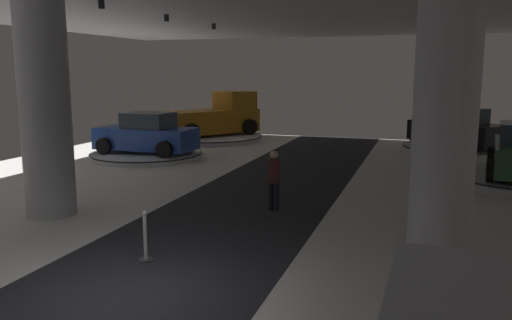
{
  "coord_description": "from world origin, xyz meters",
  "views": [
    {
      "loc": [
        4.5,
        -6.75,
        3.63
      ],
      "look_at": [
        0.45,
        5.65,
        1.4
      ],
      "focal_mm": 36.45,
      "sensor_mm": 36.0,
      "label": 1
    }
  ],
  "objects_px": {
    "column_right": "(445,116)",
    "pickup_truck_deep_left": "(214,117)",
    "display_platform_deep_right": "(455,149)",
    "display_platform_deep_left": "(209,137)",
    "display_platform_far_left": "(147,155)",
    "visitor_walking_near": "(274,177)",
    "display_car_deep_right": "(457,129)",
    "column_left": "(45,107)",
    "display_car_far_left": "(147,135)"
  },
  "relations": [
    {
      "from": "column_right",
      "to": "pickup_truck_deep_left",
      "type": "relative_size",
      "value": 0.98
    },
    {
      "from": "pickup_truck_deep_left",
      "to": "display_platform_deep_right",
      "type": "bearing_deg",
      "value": -4.5
    },
    {
      "from": "column_right",
      "to": "display_platform_deep_left",
      "type": "height_order",
      "value": "column_right"
    },
    {
      "from": "display_platform_far_left",
      "to": "visitor_walking_near",
      "type": "relative_size",
      "value": 2.97
    },
    {
      "from": "display_car_deep_right",
      "to": "display_platform_deep_left",
      "type": "bearing_deg",
      "value": 176.73
    },
    {
      "from": "display_platform_deep_right",
      "to": "pickup_truck_deep_left",
      "type": "bearing_deg",
      "value": 175.5
    },
    {
      "from": "column_right",
      "to": "display_platform_deep_left",
      "type": "xyz_separation_m",
      "value": [
        -11.34,
        14.31,
        -2.6
      ]
    },
    {
      "from": "column_right",
      "to": "visitor_walking_near",
      "type": "relative_size",
      "value": 3.46
    },
    {
      "from": "column_left",
      "to": "display_platform_deep_right",
      "type": "relative_size",
      "value": 1.19
    },
    {
      "from": "display_car_deep_right",
      "to": "visitor_walking_near",
      "type": "bearing_deg",
      "value": -113.14
    },
    {
      "from": "display_car_far_left",
      "to": "display_car_deep_right",
      "type": "bearing_deg",
      "value": 23.44
    },
    {
      "from": "column_left",
      "to": "display_platform_deep_right",
      "type": "bearing_deg",
      "value": 53.66
    },
    {
      "from": "display_platform_deep_left",
      "to": "visitor_walking_near",
      "type": "height_order",
      "value": "visitor_walking_near"
    },
    {
      "from": "display_car_far_left",
      "to": "display_platform_deep_right",
      "type": "bearing_deg",
      "value": 23.56
    },
    {
      "from": "column_left",
      "to": "display_platform_far_left",
      "type": "distance_m",
      "value": 9.29
    },
    {
      "from": "display_platform_far_left",
      "to": "visitor_walking_near",
      "type": "bearing_deg",
      "value": -40.71
    },
    {
      "from": "display_platform_deep_left",
      "to": "pickup_truck_deep_left",
      "type": "xyz_separation_m",
      "value": [
        0.17,
        0.27,
        1.05
      ]
    },
    {
      "from": "display_platform_far_left",
      "to": "pickup_truck_deep_left",
      "type": "distance_m",
      "value": 6.53
    },
    {
      "from": "display_platform_far_left",
      "to": "pickup_truck_deep_left",
      "type": "relative_size",
      "value": 0.85
    },
    {
      "from": "visitor_walking_near",
      "to": "column_left",
      "type": "bearing_deg",
      "value": -157.77
    },
    {
      "from": "display_car_far_left",
      "to": "visitor_walking_near",
      "type": "relative_size",
      "value": 2.69
    },
    {
      "from": "display_platform_deep_left",
      "to": "visitor_walking_near",
      "type": "relative_size",
      "value": 3.57
    },
    {
      "from": "display_platform_far_left",
      "to": "pickup_truck_deep_left",
      "type": "height_order",
      "value": "pickup_truck_deep_left"
    },
    {
      "from": "display_platform_far_left",
      "to": "display_platform_deep_right",
      "type": "relative_size",
      "value": 1.02
    },
    {
      "from": "column_right",
      "to": "display_car_deep_right",
      "type": "xyz_separation_m",
      "value": [
        1.01,
        13.6,
        -1.66
      ]
    },
    {
      "from": "display_platform_deep_left",
      "to": "display_platform_deep_right",
      "type": "height_order",
      "value": "display_platform_deep_right"
    },
    {
      "from": "display_platform_deep_left",
      "to": "visitor_walking_near",
      "type": "bearing_deg",
      "value": -60.11
    },
    {
      "from": "column_left",
      "to": "pickup_truck_deep_left",
      "type": "xyz_separation_m",
      "value": [
        -1.77,
        15.06,
        -1.56
      ]
    },
    {
      "from": "display_platform_deep_right",
      "to": "column_left",
      "type": "bearing_deg",
      "value": -126.34
    },
    {
      "from": "column_left",
      "to": "pickup_truck_deep_left",
      "type": "relative_size",
      "value": 0.98
    },
    {
      "from": "display_platform_deep_right",
      "to": "display_car_deep_right",
      "type": "bearing_deg",
      "value": -41.4
    },
    {
      "from": "column_right",
      "to": "display_car_deep_right",
      "type": "bearing_deg",
      "value": 85.76
    },
    {
      "from": "column_left",
      "to": "display_platform_far_left",
      "type": "height_order",
      "value": "column_left"
    },
    {
      "from": "column_left",
      "to": "column_right",
      "type": "distance_m",
      "value": 9.41
    },
    {
      "from": "display_car_deep_right",
      "to": "column_left",
      "type": "bearing_deg",
      "value": -126.44
    },
    {
      "from": "column_left",
      "to": "display_car_far_left",
      "type": "bearing_deg",
      "value": 104.11
    },
    {
      "from": "column_right",
      "to": "display_platform_far_left",
      "type": "bearing_deg",
      "value": 144.89
    },
    {
      "from": "visitor_walking_near",
      "to": "pickup_truck_deep_left",
      "type": "bearing_deg",
      "value": 118.78
    },
    {
      "from": "column_left",
      "to": "display_platform_deep_left",
      "type": "relative_size",
      "value": 0.97
    },
    {
      "from": "display_car_far_left",
      "to": "visitor_walking_near",
      "type": "distance_m",
      "value": 9.89
    },
    {
      "from": "column_left",
      "to": "visitor_walking_near",
      "type": "distance_m",
      "value": 6.03
    },
    {
      "from": "column_right",
      "to": "display_platform_deep_left",
      "type": "relative_size",
      "value": 0.97
    },
    {
      "from": "visitor_walking_near",
      "to": "column_right",
      "type": "bearing_deg",
      "value": -22.45
    },
    {
      "from": "display_car_far_left",
      "to": "pickup_truck_deep_left",
      "type": "distance_m",
      "value": 6.44
    },
    {
      "from": "column_right",
      "to": "display_car_far_left",
      "type": "distance_m",
      "value": 14.26
    },
    {
      "from": "visitor_walking_near",
      "to": "display_car_deep_right",
      "type": "bearing_deg",
      "value": 66.86
    },
    {
      "from": "column_right",
      "to": "pickup_truck_deep_left",
      "type": "bearing_deg",
      "value": 127.44
    },
    {
      "from": "pickup_truck_deep_left",
      "to": "column_left",
      "type": "bearing_deg",
      "value": -83.3
    },
    {
      "from": "column_left",
      "to": "display_car_deep_right",
      "type": "bearing_deg",
      "value": 53.56
    },
    {
      "from": "pickup_truck_deep_left",
      "to": "column_right",
      "type": "bearing_deg",
      "value": -52.56
    }
  ]
}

